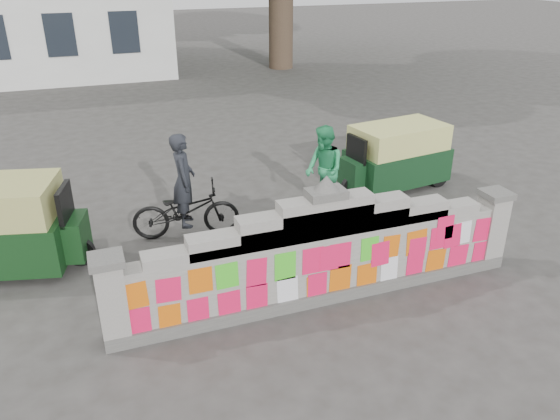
{
  "coord_description": "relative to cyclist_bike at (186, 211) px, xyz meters",
  "views": [
    {
      "loc": [
        -3.02,
        -6.33,
        4.75
      ],
      "look_at": [
        -0.32,
        1.0,
        1.1
      ],
      "focal_mm": 35.0,
      "sensor_mm": 36.0,
      "label": 1
    }
  ],
  "objects": [
    {
      "name": "rickshaw_right",
      "position": [
        4.85,
        0.78,
        0.23
      ],
      "size": [
        2.63,
        1.49,
        1.42
      ],
      "rotation": [
        0.0,
        0.0,
        3.28
      ],
      "color": "#113319",
      "rests_on": "ground"
    },
    {
      "name": "cyclist_bike",
      "position": [
        0.0,
        0.0,
        0.0
      ],
      "size": [
        2.03,
        0.99,
        1.02
      ],
      "primitive_type": "imported",
      "rotation": [
        0.0,
        0.0,
        1.4
      ],
      "color": "black",
      "rests_on": "ground"
    },
    {
      "name": "cyclist_rider",
      "position": [
        0.0,
        0.0,
        0.35
      ],
      "size": [
        0.51,
        0.69,
        1.73
      ],
      "primitive_type": "imported",
      "rotation": [
        0.0,
        0.0,
        1.4
      ],
      "color": "black",
      "rests_on": "ground"
    },
    {
      "name": "parapet_wall",
      "position": [
        1.51,
        -2.75,
        0.24
      ],
      "size": [
        6.48,
        0.44,
        2.01
      ],
      "color": "#4C4C49",
      "rests_on": "ground"
    },
    {
      "name": "pedestrian",
      "position": [
        2.83,
        0.16,
        0.37
      ],
      "size": [
        0.71,
        0.89,
        1.77
      ],
      "primitive_type": "imported",
      "rotation": [
        0.0,
        0.0,
        -1.53
      ],
      "color": "#2A9A5C",
      "rests_on": "ground"
    },
    {
      "name": "ground",
      "position": [
        1.51,
        -2.75,
        -0.51
      ],
      "size": [
        100.0,
        100.0,
        0.0
      ],
      "primitive_type": "plane",
      "color": "#383533",
      "rests_on": "ground"
    }
  ]
}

